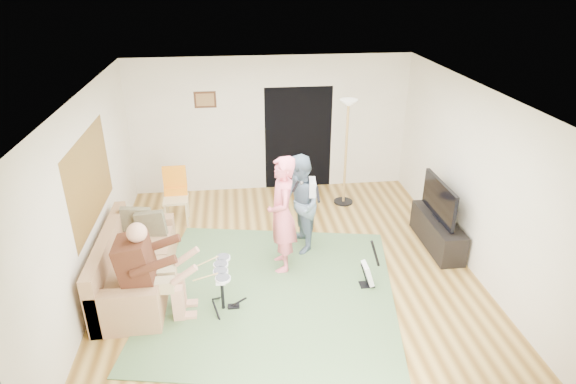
{
  "coord_description": "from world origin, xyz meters",
  "views": [
    {
      "loc": [
        -0.75,
        -6.16,
        4.2
      ],
      "look_at": [
        0.02,
        0.3,
        1.14
      ],
      "focal_mm": 30.0,
      "sensor_mm": 36.0,
      "label": 1
    }
  ],
  "objects_px": {
    "singer": "(282,215)",
    "drum_kit": "(222,291)",
    "guitarist": "(299,204)",
    "dining_chair": "(177,203)",
    "sofa": "(131,270)",
    "torchiere_lamp": "(347,134)",
    "tv_cabinet": "(437,232)",
    "television": "(439,199)",
    "guitar_spare": "(368,273)"
  },
  "relations": [
    {
      "from": "guitarist",
      "to": "dining_chair",
      "type": "height_order",
      "value": "guitarist"
    },
    {
      "from": "torchiere_lamp",
      "to": "tv_cabinet",
      "type": "bearing_deg",
      "value": -56.11
    },
    {
      "from": "guitarist",
      "to": "dining_chair",
      "type": "bearing_deg",
      "value": -129.47
    },
    {
      "from": "sofa",
      "to": "dining_chair",
      "type": "distance_m",
      "value": 2.0
    },
    {
      "from": "guitarist",
      "to": "tv_cabinet",
      "type": "distance_m",
      "value": 2.35
    },
    {
      "from": "drum_kit",
      "to": "tv_cabinet",
      "type": "bearing_deg",
      "value": 19.5
    },
    {
      "from": "guitarist",
      "to": "guitar_spare",
      "type": "height_order",
      "value": "guitarist"
    },
    {
      "from": "singer",
      "to": "torchiere_lamp",
      "type": "bearing_deg",
      "value": 143.39
    },
    {
      "from": "guitar_spare",
      "to": "television",
      "type": "xyz_separation_m",
      "value": [
        1.38,
        0.96,
        0.63
      ]
    },
    {
      "from": "guitar_spare",
      "to": "torchiere_lamp",
      "type": "bearing_deg",
      "value": 84.56
    },
    {
      "from": "dining_chair",
      "to": "tv_cabinet",
      "type": "height_order",
      "value": "dining_chair"
    },
    {
      "from": "guitar_spare",
      "to": "dining_chair",
      "type": "height_order",
      "value": "dining_chair"
    },
    {
      "from": "singer",
      "to": "torchiere_lamp",
      "type": "xyz_separation_m",
      "value": [
        1.43,
        2.07,
        0.5
      ]
    },
    {
      "from": "torchiere_lamp",
      "to": "sofa",
      "type": "bearing_deg",
      "value": -147.22
    },
    {
      "from": "dining_chair",
      "to": "drum_kit",
      "type": "bearing_deg",
      "value": -73.84
    },
    {
      "from": "guitarist",
      "to": "drum_kit",
      "type": "bearing_deg",
      "value": -50.56
    },
    {
      "from": "guitar_spare",
      "to": "dining_chair",
      "type": "xyz_separation_m",
      "value": [
        -2.89,
        2.31,
        0.14
      ]
    },
    {
      "from": "tv_cabinet",
      "to": "drum_kit",
      "type": "bearing_deg",
      "value": -160.5
    },
    {
      "from": "tv_cabinet",
      "to": "television",
      "type": "relative_size",
      "value": 1.22
    },
    {
      "from": "guitarist",
      "to": "guitar_spare",
      "type": "distance_m",
      "value": 1.53
    },
    {
      "from": "singer",
      "to": "dining_chair",
      "type": "height_order",
      "value": "singer"
    },
    {
      "from": "singer",
      "to": "tv_cabinet",
      "type": "relative_size",
      "value": 1.29
    },
    {
      "from": "sofa",
      "to": "dining_chair",
      "type": "bearing_deg",
      "value": 76.22
    },
    {
      "from": "drum_kit",
      "to": "torchiere_lamp",
      "type": "relative_size",
      "value": 0.34
    },
    {
      "from": "drum_kit",
      "to": "guitar_spare",
      "type": "distance_m",
      "value": 2.09
    },
    {
      "from": "drum_kit",
      "to": "guitarist",
      "type": "xyz_separation_m",
      "value": [
        1.23,
        1.41,
        0.5
      ]
    },
    {
      "from": "tv_cabinet",
      "to": "television",
      "type": "xyz_separation_m",
      "value": [
        -0.05,
        0.0,
        0.6
      ]
    },
    {
      "from": "sofa",
      "to": "television",
      "type": "relative_size",
      "value": 1.87
    },
    {
      "from": "sofa",
      "to": "drum_kit",
      "type": "relative_size",
      "value": 3.1
    },
    {
      "from": "singer",
      "to": "tv_cabinet",
      "type": "xyz_separation_m",
      "value": [
        2.6,
        0.32,
        -0.65
      ]
    },
    {
      "from": "torchiere_lamp",
      "to": "television",
      "type": "height_order",
      "value": "torchiere_lamp"
    },
    {
      "from": "singer",
      "to": "drum_kit",
      "type": "bearing_deg",
      "value": -46.56
    },
    {
      "from": "guitar_spare",
      "to": "dining_chair",
      "type": "bearing_deg",
      "value": 141.33
    },
    {
      "from": "singer",
      "to": "guitar_spare",
      "type": "relative_size",
      "value": 2.38
    },
    {
      "from": "guitar_spare",
      "to": "dining_chair",
      "type": "distance_m",
      "value": 3.7
    },
    {
      "from": "singer",
      "to": "torchiere_lamp",
      "type": "distance_m",
      "value": 2.56
    },
    {
      "from": "dining_chair",
      "to": "guitarist",
      "type": "bearing_deg",
      "value": -31.39
    },
    {
      "from": "torchiere_lamp",
      "to": "guitar_spare",
      "type": "bearing_deg",
      "value": -95.44
    },
    {
      "from": "dining_chair",
      "to": "television",
      "type": "bearing_deg",
      "value": -18.95
    },
    {
      "from": "drum_kit",
      "to": "torchiere_lamp",
      "type": "xyz_separation_m",
      "value": [
        2.33,
        2.98,
        1.1
      ]
    },
    {
      "from": "drum_kit",
      "to": "television",
      "type": "relative_size",
      "value": 0.6
    },
    {
      "from": "drum_kit",
      "to": "tv_cabinet",
      "type": "height_order",
      "value": "drum_kit"
    },
    {
      "from": "tv_cabinet",
      "to": "television",
      "type": "height_order",
      "value": "television"
    },
    {
      "from": "guitarist",
      "to": "television",
      "type": "height_order",
      "value": "guitarist"
    },
    {
      "from": "sofa",
      "to": "torchiere_lamp",
      "type": "distance_m",
      "value": 4.45
    },
    {
      "from": "drum_kit",
      "to": "guitar_spare",
      "type": "bearing_deg",
      "value": 7.56
    },
    {
      "from": "dining_chair",
      "to": "singer",
      "type": "bearing_deg",
      "value": -45.58
    },
    {
      "from": "guitarist",
      "to": "dining_chair",
      "type": "distance_m",
      "value": 2.4
    },
    {
      "from": "sofa",
      "to": "singer",
      "type": "bearing_deg",
      "value": 6.9
    },
    {
      "from": "torchiere_lamp",
      "to": "tv_cabinet",
      "type": "relative_size",
      "value": 1.46
    }
  ]
}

